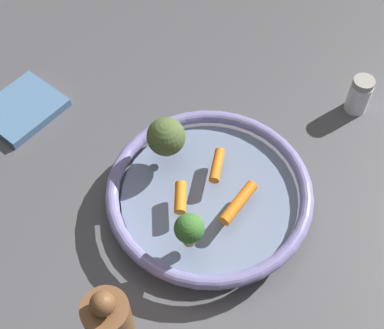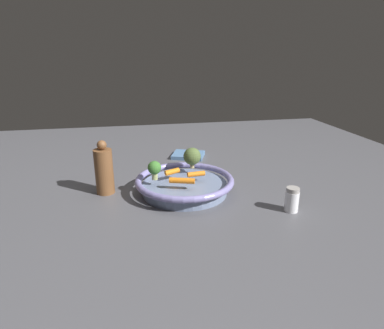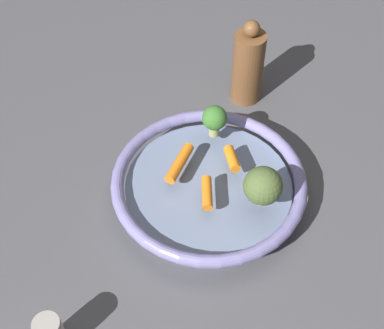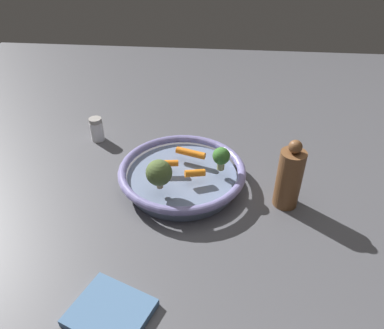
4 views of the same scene
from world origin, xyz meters
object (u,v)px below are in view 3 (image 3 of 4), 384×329
(broccoli_floret_large, at_px, (263,186))
(pepper_mill, at_px, (248,66))
(serving_bowl, at_px, (209,187))
(baby_carrot_left, at_px, (206,193))
(baby_carrot_near_rim, at_px, (180,163))
(baby_carrot_back, at_px, (232,159))
(broccoli_floret_small, at_px, (214,119))

(broccoli_floret_large, distance_m, pepper_mill, 0.26)
(broccoli_floret_large, bearing_deg, serving_bowl, -116.25)
(pepper_mill, bearing_deg, serving_bowl, -11.17)
(serving_bowl, height_order, baby_carrot_left, baby_carrot_left)
(baby_carrot_near_rim, height_order, baby_carrot_left, baby_carrot_near_rim)
(baby_carrot_back, xyz_separation_m, baby_carrot_left, (0.07, -0.03, -0.00))
(baby_carrot_back, distance_m, pepper_mill, 0.19)
(baby_carrot_near_rim, bearing_deg, broccoli_floret_large, 66.53)
(baby_carrot_left, xyz_separation_m, broccoli_floret_small, (-0.12, 0.00, 0.03))
(serving_bowl, distance_m, baby_carrot_near_rim, 0.06)
(pepper_mill, bearing_deg, baby_carrot_left, -10.13)
(serving_bowl, distance_m, baby_carrot_left, 0.04)
(baby_carrot_back, distance_m, baby_carrot_left, 0.07)
(broccoli_floret_large, height_order, pepper_mill, pepper_mill)
(broccoli_floret_large, xyz_separation_m, pepper_mill, (-0.26, -0.03, -0.02))
(baby_carrot_back, height_order, baby_carrot_near_rim, baby_carrot_back)
(baby_carrot_near_rim, bearing_deg, baby_carrot_back, 102.51)
(broccoli_floret_large, bearing_deg, broccoli_floret_small, -148.38)
(baby_carrot_near_rim, xyz_separation_m, baby_carrot_left, (0.05, 0.04, -0.00))
(serving_bowl, xyz_separation_m, baby_carrot_near_rim, (-0.01, -0.04, 0.03))
(broccoli_floret_small, bearing_deg, broccoli_floret_large, 31.62)
(baby_carrot_near_rim, distance_m, baby_carrot_left, 0.06)
(baby_carrot_left, relative_size, broccoli_floret_large, 0.81)
(baby_carrot_back, bearing_deg, baby_carrot_left, -26.32)
(serving_bowl, xyz_separation_m, broccoli_floret_large, (0.04, 0.07, 0.06))
(serving_bowl, relative_size, broccoli_floret_large, 4.44)
(serving_bowl, height_order, broccoli_floret_large, broccoli_floret_large)
(baby_carrot_left, distance_m, broccoli_floret_large, 0.08)
(serving_bowl, bearing_deg, baby_carrot_left, -3.02)
(serving_bowl, distance_m, broccoli_floret_small, 0.10)
(baby_carrot_left, height_order, pepper_mill, pepper_mill)
(baby_carrot_left, bearing_deg, broccoli_floret_large, 87.83)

